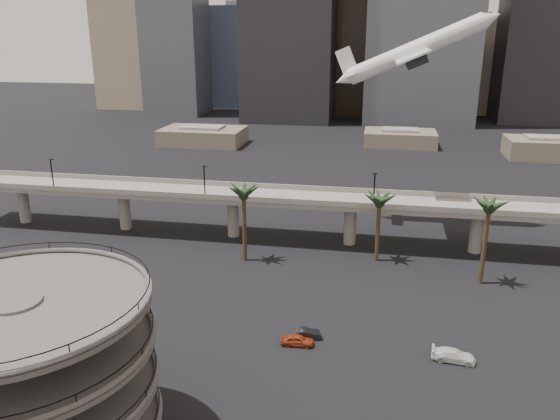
% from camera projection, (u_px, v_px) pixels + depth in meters
% --- Properties ---
extents(parking_ramp, '(22.20, 22.20, 17.35)m').
position_uv_depth(parking_ramp, '(25.00, 368.00, 46.35)').
color(parking_ramp, '#4A4845').
rests_on(parking_ramp, ground).
extents(overpass, '(130.00, 9.30, 14.70)m').
position_uv_depth(overpass, '(291.00, 202.00, 99.98)').
color(overpass, gray).
rests_on(overpass, ground).
extents(palm_trees, '(42.40, 10.40, 14.00)m').
position_uv_depth(palm_trees, '(367.00, 201.00, 86.59)').
color(palm_trees, '#45351D').
rests_on(palm_trees, ground).
extents(low_buildings, '(135.00, 27.50, 6.80)m').
position_uv_depth(low_buildings, '(354.00, 140.00, 181.73)').
color(low_buildings, '#6A5C4E').
rests_on(low_buildings, ground).
extents(skyline, '(269.00, 86.00, 125.98)m').
position_uv_depth(skyline, '(387.00, 10.00, 236.75)').
color(skyline, gray).
rests_on(skyline, ground).
extents(airborne_jet, '(30.14, 27.38, 15.31)m').
position_uv_depth(airborne_jet, '(414.00, 51.00, 101.32)').
color(airborne_jet, silver).
rests_on(airborne_jet, ground).
extents(car_a, '(4.19, 1.87, 1.40)m').
position_uv_depth(car_a, '(297.00, 340.00, 67.56)').
color(car_a, '#9F3916').
rests_on(car_a, ground).
extents(car_b, '(4.46, 2.65, 1.39)m').
position_uv_depth(car_b, '(305.00, 334.00, 68.96)').
color(car_b, black).
rests_on(car_b, ground).
extents(car_c, '(5.23, 2.50, 1.47)m').
position_uv_depth(car_c, '(454.00, 355.00, 64.31)').
color(car_c, white).
rests_on(car_c, ground).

